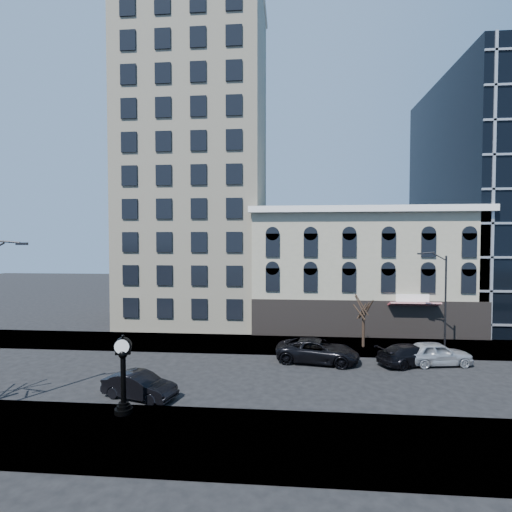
{
  "coord_description": "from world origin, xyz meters",
  "views": [
    {
      "loc": [
        4.36,
        -24.41,
        9.0
      ],
      "look_at": [
        2.0,
        4.0,
        8.0
      ],
      "focal_mm": 26.0,
      "sensor_mm": 36.0,
      "label": 1
    }
  ],
  "objects": [
    {
      "name": "ground",
      "position": [
        0.0,
        0.0,
        0.0
      ],
      "size": [
        160.0,
        160.0,
        0.0
      ],
      "primitive_type": "plane",
      "color": "black",
      "rests_on": "ground"
    },
    {
      "name": "sidewalk_far",
      "position": [
        0.0,
        8.0,
        0.06
      ],
      "size": [
        160.0,
        6.0,
        0.12
      ],
      "primitive_type": "cube",
      "color": "gray",
      "rests_on": "ground"
    },
    {
      "name": "sidewalk_near",
      "position": [
        0.0,
        -8.0,
        0.06
      ],
      "size": [
        160.0,
        6.0,
        0.12
      ],
      "primitive_type": "cube",
      "color": "gray",
      "rests_on": "ground"
    },
    {
      "name": "cream_tower",
      "position": [
        -6.11,
        18.88,
        19.32
      ],
      "size": [
        15.9,
        15.4,
        42.5
      ],
      "color": "beige",
      "rests_on": "ground"
    },
    {
      "name": "victorian_row",
      "position": [
        12.0,
        15.89,
        6.0
      ],
      "size": [
        22.6,
        11.19,
        12.5
      ],
      "color": "#9D9881",
      "rests_on": "ground"
    },
    {
      "name": "street_clock",
      "position": [
        -4.11,
        -6.0,
        1.98
      ],
      "size": [
        0.94,
        0.94,
        4.12
      ],
      "rotation": [
        0.0,
        0.0,
        0.22
      ],
      "color": "black",
      "rests_on": "sidewalk_near"
    },
    {
      "name": "street_lamp_far",
      "position": [
        16.5,
        6.48,
        6.4
      ],
      "size": [
        2.14,
        0.64,
        8.33
      ],
      "rotation": [
        0.0,
        0.0,
        2.95
      ],
      "color": "black",
      "rests_on": "sidewalk_far"
    },
    {
      "name": "bare_tree_far",
      "position": [
        10.93,
        7.7,
        3.88
      ],
      "size": [
        2.91,
        2.91,
        5.0
      ],
      "color": "#302218",
      "rests_on": "sidewalk_far"
    },
    {
      "name": "car_near_b",
      "position": [
        -4.13,
        -3.83,
        0.73
      ],
      "size": [
        4.68,
        2.7,
        1.46
      ],
      "primitive_type": "imported",
      "rotation": [
        0.0,
        0.0,
        1.29
      ],
      "color": "black",
      "rests_on": "ground"
    },
    {
      "name": "car_far_a",
      "position": [
        6.71,
        3.6,
        0.86
      ],
      "size": [
        6.56,
        3.82,
        1.72
      ],
      "primitive_type": "imported",
      "rotation": [
        0.0,
        0.0,
        1.41
      ],
      "color": "black",
      "rests_on": "ground"
    },
    {
      "name": "car_far_b",
      "position": [
        13.54,
        3.52,
        0.76
      ],
      "size": [
        5.62,
        4.04,
        1.51
      ],
      "primitive_type": "imported",
      "rotation": [
        0.0,
        0.0,
        1.99
      ],
      "color": "black",
      "rests_on": "ground"
    },
    {
      "name": "car_far_c",
      "position": [
        15.38,
        3.67,
        0.86
      ],
      "size": [
        5.29,
        2.78,
        1.72
      ],
      "primitive_type": "imported",
      "rotation": [
        0.0,
        0.0,
        1.73
      ],
      "color": "#A5A8AD",
      "rests_on": "ground"
    }
  ]
}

